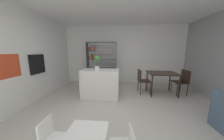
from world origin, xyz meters
TOP-DOWN VIEW (x-y plane):
  - ground_plane at (0.00, 0.00)m, footprint 8.68×8.68m
  - back_partition at (0.00, 2.72)m, footprint 6.32×0.06m
  - tall_cabinet_run_left at (-2.77, 0.00)m, footprint 0.65×4.94m
  - built_in_oven at (-2.43, 0.52)m, footprint 0.06×0.57m
  - kitchen_island at (-0.53, 0.87)m, footprint 1.22×0.64m
  - potted_plant_on_island at (-0.62, 0.79)m, footprint 0.17×0.17m
  - open_bookshelf at (-0.83, 2.31)m, footprint 1.35×0.32m
  - child_table at (-0.29, -1.28)m, footprint 0.54×0.45m
  - child_chair_left at (-0.80, -1.28)m, footprint 0.29×0.29m
  - dining_table at (1.62, 1.32)m, footprint 0.99×0.82m
  - dining_chair_window_side at (2.33, 1.33)m, footprint 0.44×0.47m
  - dining_chair_island_side at (0.92, 1.31)m, footprint 0.44×0.47m

SIDE VIEW (x-z plane):
  - ground_plane at x=0.00m, z-range 0.00..0.00m
  - child_chair_left at x=-0.80m, z-range 0.03..0.64m
  - child_table at x=-0.29m, z-range 0.15..0.62m
  - kitchen_island at x=-0.53m, z-range 0.00..0.94m
  - dining_chair_window_side at x=2.33m, z-range 0.09..0.98m
  - dining_chair_island_side at x=0.92m, z-range 0.10..0.98m
  - dining_table at x=1.62m, z-range 0.30..1.09m
  - open_bookshelf at x=-0.83m, z-range -0.05..1.89m
  - built_in_oven at x=-2.43m, z-range 0.85..1.44m
  - potted_plant_on_island at x=-0.62m, z-range 0.98..1.44m
  - back_partition at x=0.00m, z-range 0.00..2.73m
  - tall_cabinet_run_left at x=-2.77m, z-range 0.00..2.73m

